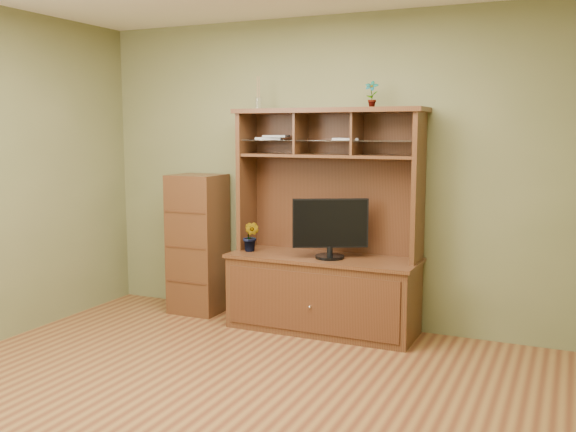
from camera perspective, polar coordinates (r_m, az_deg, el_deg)
The scene contains 8 objects.
room at distance 3.88m, azimuth -6.73°, elevation 2.18°, with size 4.54×4.04×2.74m.
media_hutch at distance 5.53m, azimuth 3.21°, elevation -4.84°, with size 1.66×0.61×1.90m.
monitor at distance 5.35m, azimuth 3.76°, elevation -0.98°, with size 0.59×0.34×0.50m.
orchid_plant at distance 5.67m, azimuth -3.31°, elevation -1.84°, with size 0.15×0.12×0.27m, color #2B5D20.
top_plant at distance 5.36m, azimuth 7.44°, elevation 10.71°, with size 0.12×0.08×0.22m, color #296523.
reed_diffuser at distance 5.75m, azimuth -2.65°, elevation 10.58°, with size 0.06×0.06×0.29m.
magazines at distance 5.59m, azimuth 0.67°, elevation 6.95°, with size 0.97×0.23×0.04m.
side_cabinet at distance 6.11m, azimuth -8.00°, elevation -2.45°, with size 0.47×0.43×1.31m.
Camera 1 is at (2.00, -3.31, 1.72)m, focal length 40.00 mm.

